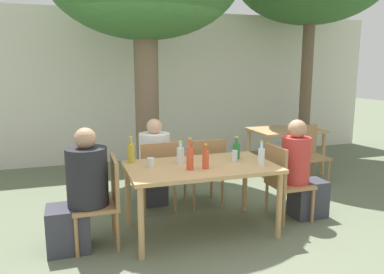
{
  "coord_description": "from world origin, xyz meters",
  "views": [
    {
      "loc": [
        -1.28,
        -3.61,
        1.75
      ],
      "look_at": [
        0.0,
        0.3,
        0.99
      ],
      "focal_mm": 35.0,
      "sensor_mm": 36.0,
      "label": 1
    }
  ],
  "objects_px": {
    "dining_table_back": "(286,135)",
    "drinking_glass_1": "(150,162)",
    "soda_bottle_0": "(206,159)",
    "patio_chair_4": "(308,151)",
    "water_bottle_4": "(180,155)",
    "water_bottle_1": "(261,156)",
    "patio_chair_2": "(158,173)",
    "green_bottle_3": "(236,150)",
    "soda_bottle_5": "(190,157)",
    "oil_cruet_2": "(131,152)",
    "patio_chair_1": "(284,179)",
    "drinking_glass_0": "(235,156)",
    "dining_table_front": "(201,172)",
    "person_seated_2": "(154,167)",
    "patio_chair_0": "(104,197)",
    "person_seated_0": "(80,195)",
    "person_seated_1": "(301,175)",
    "patio_chair_3": "(206,168)"
  },
  "relations": [
    {
      "from": "dining_table_back",
      "to": "drinking_glass_1",
      "type": "distance_m",
      "value": 3.16
    },
    {
      "from": "dining_table_back",
      "to": "soda_bottle_0",
      "type": "xyz_separation_m",
      "value": [
        -2.15,
        -1.93,
        0.2
      ]
    },
    {
      "from": "patio_chair_4",
      "to": "water_bottle_4",
      "type": "height_order",
      "value": "water_bottle_4"
    },
    {
      "from": "water_bottle_1",
      "to": "patio_chair_2",
      "type": "bearing_deg",
      "value": 134.93
    },
    {
      "from": "green_bottle_3",
      "to": "soda_bottle_5",
      "type": "height_order",
      "value": "soda_bottle_5"
    },
    {
      "from": "patio_chair_4",
      "to": "oil_cruet_2",
      "type": "xyz_separation_m",
      "value": [
        -2.83,
        -0.82,
        0.36
      ]
    },
    {
      "from": "patio_chair_1",
      "to": "drinking_glass_0",
      "type": "bearing_deg",
      "value": 88.28
    },
    {
      "from": "green_bottle_3",
      "to": "water_bottle_4",
      "type": "xyz_separation_m",
      "value": [
        -0.65,
        0.01,
        -0.01
      ]
    },
    {
      "from": "water_bottle_1",
      "to": "dining_table_front",
      "type": "bearing_deg",
      "value": 159.87
    },
    {
      "from": "patio_chair_2",
      "to": "patio_chair_4",
      "type": "bearing_deg",
      "value": -169.29
    },
    {
      "from": "soda_bottle_0",
      "to": "soda_bottle_5",
      "type": "xyz_separation_m",
      "value": [
        -0.17,
        0.01,
        0.03
      ]
    },
    {
      "from": "dining_table_back",
      "to": "drinking_glass_0",
      "type": "distance_m",
      "value": 2.5
    },
    {
      "from": "person_seated_2",
      "to": "soda_bottle_5",
      "type": "distance_m",
      "value": 1.13
    },
    {
      "from": "water_bottle_4",
      "to": "soda_bottle_0",
      "type": "bearing_deg",
      "value": -58.55
    },
    {
      "from": "dining_table_front",
      "to": "soda_bottle_5",
      "type": "bearing_deg",
      "value": -140.51
    },
    {
      "from": "dining_table_front",
      "to": "drinking_glass_1",
      "type": "xyz_separation_m",
      "value": [
        -0.52,
        0.1,
        0.12
      ]
    },
    {
      "from": "water_bottle_1",
      "to": "drinking_glass_1",
      "type": "distance_m",
      "value": 1.16
    },
    {
      "from": "patio_chair_4",
      "to": "person_seated_2",
      "type": "xyz_separation_m",
      "value": [
        -2.46,
        -0.23,
        0.01
      ]
    },
    {
      "from": "dining_table_back",
      "to": "patio_chair_0",
      "type": "distance_m",
      "value": 3.64
    },
    {
      "from": "patio_chair_2",
      "to": "person_seated_0",
      "type": "relative_size",
      "value": 0.74
    },
    {
      "from": "patio_chair_1",
      "to": "oil_cruet_2",
      "type": "bearing_deg",
      "value": 78.84
    },
    {
      "from": "person_seated_1",
      "to": "oil_cruet_2",
      "type": "bearing_deg",
      "value": 80.17
    },
    {
      "from": "soda_bottle_0",
      "to": "drinking_glass_0",
      "type": "xyz_separation_m",
      "value": [
        0.4,
        0.16,
        -0.04
      ]
    },
    {
      "from": "person_seated_1",
      "to": "person_seated_2",
      "type": "bearing_deg",
      "value": 59.38
    },
    {
      "from": "dining_table_back",
      "to": "person_seated_0",
      "type": "height_order",
      "value": "person_seated_0"
    },
    {
      "from": "dining_table_front",
      "to": "water_bottle_4",
      "type": "distance_m",
      "value": 0.29
    },
    {
      "from": "person_seated_2",
      "to": "water_bottle_1",
      "type": "relative_size",
      "value": 4.35
    },
    {
      "from": "patio_chair_4",
      "to": "water_bottle_4",
      "type": "bearing_deg",
      "value": -156.63
    },
    {
      "from": "soda_bottle_0",
      "to": "water_bottle_1",
      "type": "xyz_separation_m",
      "value": [
        0.59,
        -0.07,
        0.0
      ]
    },
    {
      "from": "person_seated_2",
      "to": "water_bottle_1",
      "type": "distance_m",
      "value": 1.49
    },
    {
      "from": "water_bottle_1",
      "to": "person_seated_2",
      "type": "bearing_deg",
      "value": 128.47
    },
    {
      "from": "soda_bottle_0",
      "to": "soda_bottle_5",
      "type": "bearing_deg",
      "value": 176.39
    },
    {
      "from": "patio_chair_2",
      "to": "soda_bottle_0",
      "type": "xyz_separation_m",
      "value": [
        0.31,
        -0.84,
        0.34
      ]
    },
    {
      "from": "patio_chair_2",
      "to": "patio_chair_3",
      "type": "xyz_separation_m",
      "value": [
        0.62,
        0.0,
        0.0
      ]
    },
    {
      "from": "dining_table_back",
      "to": "patio_chair_4",
      "type": "distance_m",
      "value": 0.65
    },
    {
      "from": "oil_cruet_2",
      "to": "dining_table_back",
      "type": "bearing_deg",
      "value": 27.22
    },
    {
      "from": "person_seated_1",
      "to": "person_seated_2",
      "type": "height_order",
      "value": "person_seated_1"
    },
    {
      "from": "soda_bottle_0",
      "to": "drinking_glass_0",
      "type": "distance_m",
      "value": 0.43
    },
    {
      "from": "water_bottle_1",
      "to": "oil_cruet_2",
      "type": "xyz_separation_m",
      "value": [
        -1.27,
        0.55,
        0.01
      ]
    },
    {
      "from": "oil_cruet_2",
      "to": "green_bottle_3",
      "type": "relative_size",
      "value": 1.14
    },
    {
      "from": "patio_chair_1",
      "to": "water_bottle_4",
      "type": "bearing_deg",
      "value": 82.79
    },
    {
      "from": "patio_chair_0",
      "to": "green_bottle_3",
      "type": "distance_m",
      "value": 1.53
    },
    {
      "from": "drinking_glass_0",
      "to": "patio_chair_4",
      "type": "bearing_deg",
      "value": 33.04
    },
    {
      "from": "soda_bottle_0",
      "to": "water_bottle_4",
      "type": "xyz_separation_m",
      "value": [
        -0.18,
        0.3,
        -0.01
      ]
    },
    {
      "from": "person_seated_2",
      "to": "drinking_glass_1",
      "type": "distance_m",
      "value": 0.9
    },
    {
      "from": "green_bottle_3",
      "to": "drinking_glass_0",
      "type": "height_order",
      "value": "green_bottle_3"
    },
    {
      "from": "dining_table_front",
      "to": "green_bottle_3",
      "type": "height_order",
      "value": "green_bottle_3"
    },
    {
      "from": "patio_chair_4",
      "to": "water_bottle_1",
      "type": "distance_m",
      "value": 2.1
    },
    {
      "from": "person_seated_2",
      "to": "patio_chair_4",
      "type": "bearing_deg",
      "value": -174.58
    },
    {
      "from": "dining_table_front",
      "to": "dining_table_back",
      "type": "xyz_separation_m",
      "value": [
        2.15,
        1.79,
        -0.02
      ]
    }
  ]
}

